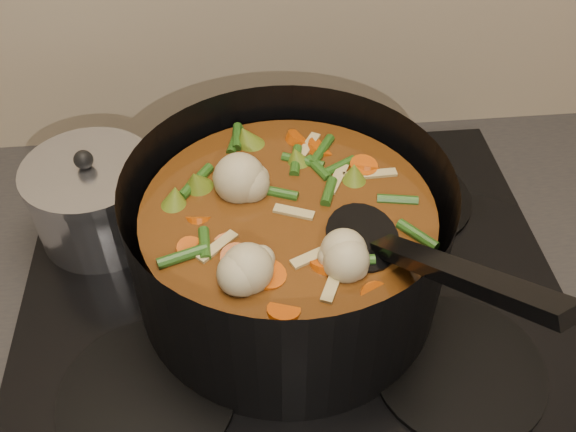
{
  "coord_description": "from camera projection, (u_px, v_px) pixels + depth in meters",
  "views": [
    {
      "loc": [
        -0.05,
        1.46,
        1.51
      ],
      "look_at": [
        -0.01,
        1.92,
        1.05
      ],
      "focal_mm": 40.0,
      "sensor_mm": 36.0,
      "label": 1
    }
  ],
  "objects": [
    {
      "name": "saucepan",
      "position": [
        95.0,
        200.0,
        0.77
      ],
      "size": [
        0.15,
        0.15,
        0.13
      ],
      "rotation": [
        0.0,
        0.0,
        -0.12
      ],
      "color": "silver",
      "rests_on": "stovetop"
    },
    {
      "name": "stovetop",
      "position": [
        292.0,
        289.0,
        0.75
      ],
      "size": [
        0.62,
        0.54,
        0.03
      ],
      "color": "black",
      "rests_on": "counter"
    },
    {
      "name": "stockpot",
      "position": [
        289.0,
        243.0,
        0.69
      ],
      "size": [
        0.4,
        0.44,
        0.25
      ],
      "rotation": [
        0.0,
        0.0,
        0.23
      ],
      "color": "black",
      "rests_on": "stovetop"
    }
  ]
}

